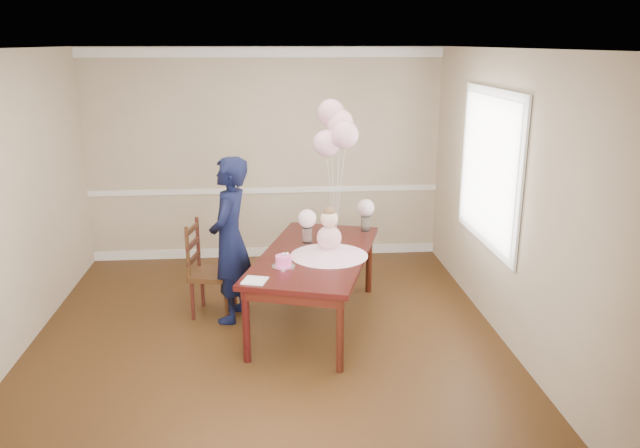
# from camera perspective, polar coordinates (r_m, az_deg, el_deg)

# --- Properties ---
(floor) EXTENTS (4.50, 5.00, 0.00)m
(floor) POSITION_cam_1_polar(r_m,az_deg,el_deg) (6.08, -4.77, -10.67)
(floor) COLOR black
(floor) RESTS_ON ground
(ceiling) EXTENTS (4.50, 5.00, 0.02)m
(ceiling) POSITION_cam_1_polar(r_m,az_deg,el_deg) (5.42, -5.47, 15.68)
(ceiling) COLOR silver
(ceiling) RESTS_ON wall_back
(wall_back) EXTENTS (4.50, 0.02, 2.70)m
(wall_back) POSITION_cam_1_polar(r_m,az_deg,el_deg) (8.04, -5.07, 6.22)
(wall_back) COLOR tan
(wall_back) RESTS_ON floor
(wall_front) EXTENTS (4.50, 0.02, 2.70)m
(wall_front) POSITION_cam_1_polar(r_m,az_deg,el_deg) (3.24, -5.15, -9.45)
(wall_front) COLOR tan
(wall_front) RESTS_ON floor
(wall_left) EXTENTS (0.02, 5.00, 2.70)m
(wall_left) POSITION_cam_1_polar(r_m,az_deg,el_deg) (6.05, -26.93, 1.10)
(wall_left) COLOR tan
(wall_left) RESTS_ON floor
(wall_right) EXTENTS (0.02, 5.00, 2.70)m
(wall_right) POSITION_cam_1_polar(r_m,az_deg,el_deg) (6.02, 16.87, 2.12)
(wall_right) COLOR tan
(wall_right) RESTS_ON floor
(chair_rail_trim) EXTENTS (4.50, 0.02, 0.07)m
(chair_rail_trim) POSITION_cam_1_polar(r_m,az_deg,el_deg) (8.12, -5.00, 3.08)
(chair_rail_trim) COLOR white
(chair_rail_trim) RESTS_ON wall_back
(crown_molding) EXTENTS (4.50, 0.02, 0.12)m
(crown_molding) POSITION_cam_1_polar(r_m,az_deg,el_deg) (7.91, -5.31, 15.37)
(crown_molding) COLOR white
(crown_molding) RESTS_ON wall_back
(baseboard_trim) EXTENTS (4.50, 0.02, 0.12)m
(baseboard_trim) POSITION_cam_1_polar(r_m,az_deg,el_deg) (8.36, -4.85, -2.54)
(baseboard_trim) COLOR white
(baseboard_trim) RESTS_ON floor
(window_frame) EXTENTS (0.02, 1.66, 1.56)m
(window_frame) POSITION_cam_1_polar(r_m,az_deg,el_deg) (6.42, 15.23, 4.95)
(window_frame) COLOR white
(window_frame) RESTS_ON wall_right
(window_blinds) EXTENTS (0.01, 1.50, 1.40)m
(window_blinds) POSITION_cam_1_polar(r_m,az_deg,el_deg) (6.42, 15.08, 4.95)
(window_blinds) COLOR silver
(window_blinds) RESTS_ON wall_right
(dining_table_top) EXTENTS (1.54, 2.21, 0.05)m
(dining_table_top) POSITION_cam_1_polar(r_m,az_deg,el_deg) (6.17, -0.45, -2.86)
(dining_table_top) COLOR black
(dining_table_top) RESTS_ON table_leg_fl
(table_apron) EXTENTS (1.41, 2.08, 0.10)m
(table_apron) POSITION_cam_1_polar(r_m,az_deg,el_deg) (6.20, -0.45, -3.52)
(table_apron) COLOR black
(table_apron) RESTS_ON table_leg_fl
(table_leg_fl) EXTENTS (0.09, 0.09, 0.70)m
(table_leg_fl) POSITION_cam_1_polar(r_m,az_deg,el_deg) (5.60, -6.77, -9.22)
(table_leg_fl) COLOR black
(table_leg_fl) RESTS_ON floor
(table_leg_fr) EXTENTS (0.09, 0.09, 0.70)m
(table_leg_fr) POSITION_cam_1_polar(r_m,az_deg,el_deg) (5.41, 1.85, -10.08)
(table_leg_fr) COLOR black
(table_leg_fr) RESTS_ON floor
(table_leg_bl) EXTENTS (0.09, 0.09, 0.70)m
(table_leg_bl) POSITION_cam_1_polar(r_m,az_deg,el_deg) (7.23, -2.13, -3.09)
(table_leg_bl) COLOR black
(table_leg_bl) RESTS_ON floor
(table_leg_br) EXTENTS (0.09, 0.09, 0.70)m
(table_leg_br) POSITION_cam_1_polar(r_m,az_deg,el_deg) (7.09, 4.50, -3.55)
(table_leg_br) COLOR black
(table_leg_br) RESTS_ON floor
(baby_skirt) EXTENTS (0.95, 0.95, 0.10)m
(baby_skirt) POSITION_cam_1_polar(r_m,az_deg,el_deg) (6.07, 0.83, -2.44)
(baby_skirt) COLOR #FCBADE
(baby_skirt) RESTS_ON dining_table_top
(baby_torso) EXTENTS (0.24, 0.24, 0.24)m
(baby_torso) POSITION_cam_1_polar(r_m,az_deg,el_deg) (6.03, 0.84, -1.27)
(baby_torso) COLOR #F097C4
(baby_torso) RESTS_ON baby_skirt
(baby_head) EXTENTS (0.17, 0.17, 0.17)m
(baby_head) POSITION_cam_1_polar(r_m,az_deg,el_deg) (5.98, 0.85, 0.47)
(baby_head) COLOR beige
(baby_head) RESTS_ON baby_torso
(baby_hair) EXTENTS (0.12, 0.12, 0.12)m
(baby_hair) POSITION_cam_1_polar(r_m,az_deg,el_deg) (5.96, 0.85, 1.02)
(baby_hair) COLOR brown
(baby_hair) RESTS_ON baby_head
(cake_platter) EXTENTS (0.27, 0.27, 0.01)m
(cake_platter) POSITION_cam_1_polar(r_m,az_deg,el_deg) (5.80, -3.35, -3.88)
(cake_platter) COLOR #BBBCC0
(cake_platter) RESTS_ON dining_table_top
(birthday_cake) EXTENTS (0.19, 0.19, 0.10)m
(birthday_cake) POSITION_cam_1_polar(r_m,az_deg,el_deg) (5.78, -3.36, -3.38)
(birthday_cake) COLOR #FF50AD
(birthday_cake) RESTS_ON cake_platter
(cake_flower_a) EXTENTS (0.03, 0.03, 0.03)m
(cake_flower_a) POSITION_cam_1_polar(r_m,az_deg,el_deg) (5.76, -3.37, -2.77)
(cake_flower_a) COLOR silver
(cake_flower_a) RESTS_ON birthday_cake
(cake_flower_b) EXTENTS (0.03, 0.03, 0.03)m
(cake_flower_b) POSITION_cam_1_polar(r_m,az_deg,el_deg) (5.77, -3.03, -2.73)
(cake_flower_b) COLOR white
(cake_flower_b) RESTS_ON birthday_cake
(rose_vase_near) EXTENTS (0.12, 0.12, 0.16)m
(rose_vase_near) POSITION_cam_1_polar(r_m,az_deg,el_deg) (6.45, -1.18, -1.03)
(rose_vase_near) COLOR white
(rose_vase_near) RESTS_ON dining_table_top
(roses_near) EXTENTS (0.19, 0.19, 0.19)m
(roses_near) POSITION_cam_1_polar(r_m,az_deg,el_deg) (6.40, -1.19, 0.51)
(roses_near) COLOR silver
(roses_near) RESTS_ON rose_vase_near
(rose_vase_far) EXTENTS (0.12, 0.12, 0.16)m
(rose_vase_far) POSITION_cam_1_polar(r_m,az_deg,el_deg) (6.87, 4.18, 0.04)
(rose_vase_far) COLOR silver
(rose_vase_far) RESTS_ON dining_table_top
(roses_far) EXTENTS (0.19, 0.19, 0.19)m
(roses_far) POSITION_cam_1_polar(r_m,az_deg,el_deg) (6.83, 4.21, 1.49)
(roses_far) COLOR beige
(roses_far) RESTS_ON rose_vase_far
(napkin) EXTENTS (0.25, 0.25, 0.01)m
(napkin) POSITION_cam_1_polar(r_m,az_deg,el_deg) (5.48, -5.98, -5.16)
(napkin) COLOR white
(napkin) RESTS_ON dining_table_top
(balloon_weight) EXTENTS (0.05, 0.05, 0.02)m
(balloon_weight) POSITION_cam_1_polar(r_m,az_deg,el_deg) (6.65, 1.41, -1.11)
(balloon_weight) COLOR silver
(balloon_weight) RESTS_ON dining_table_top
(balloon_a) EXTENTS (0.28, 0.28, 0.28)m
(balloon_a) POSITION_cam_1_polar(r_m,az_deg,el_deg) (6.44, 0.59, 7.38)
(balloon_a) COLOR #F9B0D0
(balloon_a) RESTS_ON balloon_ribbon_a
(balloon_b) EXTENTS (0.28, 0.28, 0.28)m
(balloon_b) POSITION_cam_1_polar(r_m,az_deg,el_deg) (6.35, 2.30, 8.15)
(balloon_b) COLOR #F3ACC8
(balloon_b) RESTS_ON balloon_ribbon_b
(balloon_c) EXTENTS (0.28, 0.28, 0.28)m
(balloon_c) POSITION_cam_1_polar(r_m,az_deg,el_deg) (6.49, 1.83, 9.23)
(balloon_c) COLOR #EFA9C0
(balloon_c) RESTS_ON balloon_ribbon_c
(balloon_d) EXTENTS (0.28, 0.28, 0.28)m
(balloon_d) POSITION_cam_1_polar(r_m,az_deg,el_deg) (6.52, 0.99, 10.15)
(balloon_d) COLOR #DD9DB2
(balloon_d) RESTS_ON balloon_ribbon_d
(balloon_ribbon_a) EXTENTS (0.09, 0.03, 0.84)m
(balloon_ribbon_a) POSITION_cam_1_polar(r_m,az_deg,el_deg) (6.55, 1.01, 2.43)
(balloon_ribbon_a) COLOR silver
(balloon_ribbon_a) RESTS_ON balloon_weight
(balloon_ribbon_b) EXTENTS (0.08, 0.08, 0.94)m
(balloon_ribbon_b) POSITION_cam_1_polar(r_m,az_deg,el_deg) (6.50, 1.84, 2.76)
(balloon_ribbon_b) COLOR white
(balloon_ribbon_b) RESTS_ON balloon_weight
(balloon_ribbon_c) EXTENTS (0.05, 0.09, 1.04)m
(balloon_ribbon_c) POSITION_cam_1_polar(r_m,az_deg,el_deg) (6.56, 1.61, 3.36)
(balloon_ribbon_c) COLOR white
(balloon_ribbon_c) RESTS_ON balloon_weight
(balloon_ribbon_d) EXTENTS (0.05, 0.12, 1.13)m
(balloon_ribbon_d) POSITION_cam_1_polar(r_m,az_deg,el_deg) (6.57, 1.20, 3.82)
(balloon_ribbon_d) COLOR white
(balloon_ribbon_d) RESTS_ON balloon_weight
(dining_chair_seat) EXTENTS (0.50, 0.50, 0.05)m
(dining_chair_seat) POSITION_cam_1_polar(r_m,az_deg,el_deg) (6.57, -9.76, -4.53)
(dining_chair_seat) COLOR #39200F
(dining_chair_seat) RESTS_ON chair_leg_fl
(chair_leg_fl) EXTENTS (0.05, 0.05, 0.42)m
(chair_leg_fl) POSITION_cam_1_polar(r_m,az_deg,el_deg) (6.55, -11.57, -6.88)
(chair_leg_fl) COLOR #36120E
(chair_leg_fl) RESTS_ON floor
(chair_leg_fr) EXTENTS (0.05, 0.05, 0.42)m
(chair_leg_fr) POSITION_cam_1_polar(r_m,az_deg,el_deg) (6.46, -8.56, -7.07)
(chair_leg_fr) COLOR black
(chair_leg_fr) RESTS_ON floor
(chair_leg_bl) EXTENTS (0.05, 0.05, 0.42)m
(chair_leg_bl) POSITION_cam_1_polar(r_m,az_deg,el_deg) (6.86, -10.70, -5.74)
(chair_leg_bl) COLOR #3C1610
(chair_leg_bl) RESTS_ON floor
(chair_leg_br) EXTENTS (0.05, 0.05, 0.42)m
(chair_leg_br) POSITION_cam_1_polar(r_m,az_deg,el_deg) (6.77, -7.83, -5.90)
(chair_leg_br) COLOR #3E1911
(chair_leg_br) RESTS_ON floor
(chair_back_post_l) EXTENTS (0.05, 0.05, 0.55)m
(chair_back_post_l) POSITION_cam_1_polar(r_m,az_deg,el_deg) (6.37, -12.00, -2.61)
(chair_back_post_l) COLOR #3C2210
(chair_back_post_l) RESTS_ON dining_chair_seat
(chair_back_post_r) EXTENTS (0.05, 0.05, 0.55)m
(chair_back_post_r) POSITION_cam_1_polar(r_m,az_deg,el_deg) (6.69, -11.09, -1.64)
(chair_back_post_r) COLOR #35130E
(chair_back_post_r) RESTS_ON dining_chair_seat
(chair_slat_low) EXTENTS (0.10, 0.39, 0.05)m
(chair_slat_low) POSITION_cam_1_polar(r_m,az_deg,el_deg) (6.57, -11.48, -3.09)
(chair_slat_low) COLOR black
(chair_slat_low) RESTS_ON dining_chair_seat
(chair_slat_mid) EXTENTS (0.10, 0.39, 0.05)m
(chair_slat_mid) POSITION_cam_1_polar(r_m,az_deg,el_deg) (6.52, -11.56, -1.79)
(chair_slat_mid) COLOR #37140F
(chair_slat_mid) RESTS_ON dining_chair_seat
(chair_slat_top) EXTENTS (0.10, 0.39, 0.05)m
(chair_slat_top) POSITION_cam_1_polar(r_m,az_deg,el_deg) (6.47, -11.64, -0.47)
(chair_slat_top) COLOR #371B0F
(chair_slat_top) RESTS_ON dining_chair_seat
(woman) EXTENTS (0.54, 0.69, 1.69)m
(woman) POSITION_cam_1_polar(r_m,az_deg,el_deg) (6.30, -8.23, -1.47)
(woman) COLOR black
(woman) RESTS_ON floor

